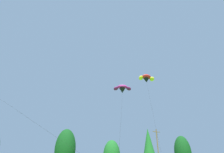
# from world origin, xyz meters

# --- Properties ---
(treeline_tree_d) EXTENTS (5.20, 5.20, 12.61)m
(treeline_tree_d) POSITION_xyz_m (2.40, 58.94, 7.63)
(treeline_tree_d) COLOR #472D19
(treeline_tree_d) RESTS_ON ground_plane
(treeline_tree_f) EXTENTS (4.80, 4.80, 14.54)m
(treeline_tree_f) POSITION_xyz_m (26.50, 55.89, 9.11)
(treeline_tree_f) COLOR #472D19
(treeline_tree_f) RESTS_ON ground_plane
(treeline_tree_g) EXTENTS (5.54, 5.54, 13.84)m
(treeline_tree_g) POSITION_xyz_m (42.24, 58.06, 8.38)
(treeline_tree_g) COLOR #472D19
(treeline_tree_g) RESTS_ON ground_plane
(parafoil_kite_mid_red_yellow) EXTENTS (14.51, 18.46, 22.12)m
(parafoil_kite_mid_red_yellow) POSITION_xyz_m (15.13, 40.04, 22.23)
(parafoil_kite_mid_red_yellow) COLOR red
(parafoil_kite_far_magenta) EXTENTS (11.69, 16.56, 16.77)m
(parafoil_kite_far_magenta) POSITION_xyz_m (7.48, 38.48, 17.54)
(parafoil_kite_far_magenta) COLOR #D12893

